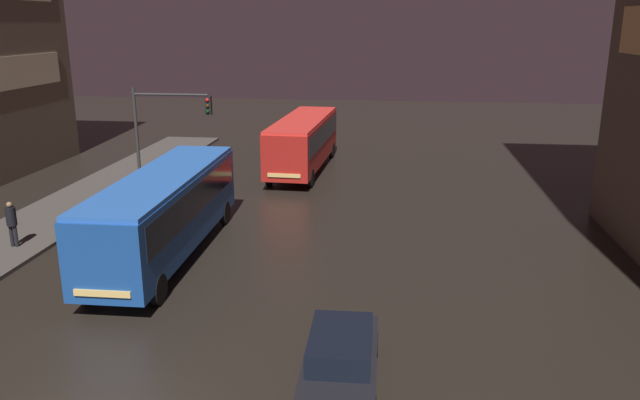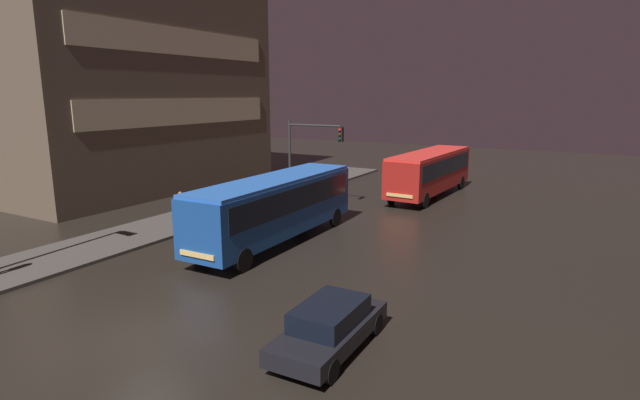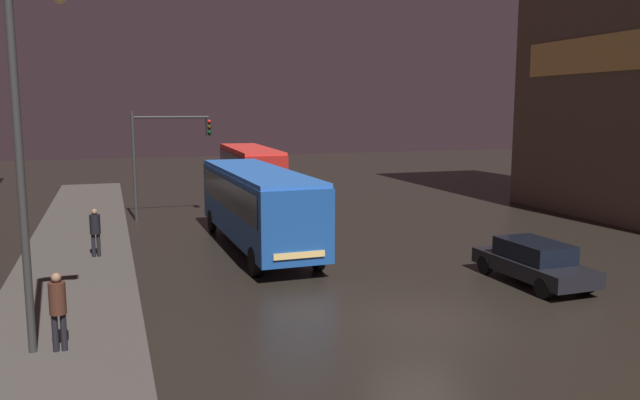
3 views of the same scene
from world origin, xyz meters
TOP-DOWN VIEW (x-y plane):
  - ground_plane at (0.00, 0.00)m, footprint 120.00×120.00m
  - sidewalk_left at (-9.00, 10.00)m, footprint 4.00×48.00m
  - building_left_tower at (-19.86, 17.29)m, footprint 10.07×20.80m
  - bus_near at (-2.08, 10.00)m, footprint 2.71×11.14m
  - bus_far at (0.89, 24.79)m, footprint 2.93×10.70m
  - car_taxi at (5.24, 2.10)m, footprint 1.88×4.41m
  - pedestrian_mid at (-8.28, 9.88)m, footprint 0.54×0.54m
  - traffic_light_main at (-5.01, 18.02)m, footprint 4.00×0.35m

SIDE VIEW (x-z plane):
  - ground_plane at x=0.00m, z-range 0.00..0.00m
  - sidewalk_left at x=-9.00m, z-range 0.00..0.15m
  - car_taxi at x=5.24m, z-range 0.03..1.42m
  - pedestrian_mid at x=-8.28m, z-range 0.33..2.14m
  - bus_far at x=0.89m, z-range 0.37..3.53m
  - bus_near at x=-2.08m, z-range 0.38..3.59m
  - traffic_light_main at x=-5.01m, z-range 1.06..6.56m
  - building_left_tower at x=-19.86m, z-range 0.00..17.42m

